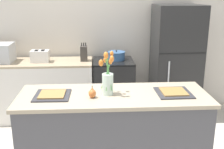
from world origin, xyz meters
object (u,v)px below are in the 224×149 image
object	(u,v)px
cooking_pot	(116,56)
knife_block	(84,53)
plate_setting_right	(174,92)
stove_range	(113,89)
flower_vase	(108,79)
pear_figurine	(92,93)
refrigerator	(175,62)
plate_setting_left	(52,95)
toaster	(40,56)

from	to	relation	value
cooking_pot	knife_block	distance (m)	0.49
cooking_pot	plate_setting_right	bearing A→B (deg)	-75.72
stove_range	cooking_pot	distance (m)	0.52
flower_vase	pear_figurine	bearing A→B (deg)	-150.43
flower_vase	plate_setting_right	distance (m)	0.64
flower_vase	stove_range	bearing A→B (deg)	84.42
refrigerator	plate_setting_left	distance (m)	2.29
pear_figurine	cooking_pot	size ratio (longest dim) A/B	0.43
knife_block	refrigerator	bearing A→B (deg)	-0.42
stove_range	knife_block	distance (m)	0.71
knife_block	toaster	bearing A→B (deg)	-176.74
toaster	plate_setting_right	bearing A→B (deg)	-45.70
pear_figurine	knife_block	world-z (taller)	knife_block
flower_vase	cooking_pot	bearing A→B (deg)	82.83
plate_setting_left	toaster	world-z (taller)	toaster
pear_figurine	knife_block	xyz separation A→B (m)	(-0.14, 1.69, 0.01)
plate_setting_left	cooking_pot	xyz separation A→B (m)	(0.72, 1.66, -0.01)
refrigerator	pear_figurine	world-z (taller)	refrigerator
refrigerator	toaster	xyz separation A→B (m)	(-2.03, -0.03, 0.13)
stove_range	pear_figurine	world-z (taller)	pear_figurine
pear_figurine	stove_range	bearing A→B (deg)	79.87
pear_figurine	knife_block	distance (m)	1.69
plate_setting_left	toaster	distance (m)	1.64
refrigerator	toaster	bearing A→B (deg)	-179.26
plate_setting_right	cooking_pot	distance (m)	1.71
pear_figurine	knife_block	size ratio (longest dim) A/B	0.42
refrigerator	cooking_pot	xyz separation A→B (m)	(-0.90, 0.04, 0.10)
stove_range	plate_setting_right	xyz separation A→B (m)	(0.47, -1.61, 0.52)
plate_setting_right	toaster	xyz separation A→B (m)	(-1.55, 1.59, 0.01)
pear_figurine	plate_setting_right	bearing A→B (deg)	4.92
flower_vase	plate_setting_right	world-z (taller)	flower_vase
pear_figurine	plate_setting_right	world-z (taller)	pear_figurine
refrigerator	toaster	distance (m)	2.03
plate_setting_left	flower_vase	bearing A→B (deg)	1.68
plate_setting_left	toaster	size ratio (longest dim) A/B	1.17
pear_figurine	cooking_pot	xyz separation A→B (m)	(0.35, 1.72, -0.04)
refrigerator	pear_figurine	distance (m)	2.10
cooking_pot	plate_setting_left	bearing A→B (deg)	-113.57
plate_setting_left	knife_block	bearing A→B (deg)	81.77
plate_setting_left	refrigerator	bearing A→B (deg)	44.81
refrigerator	knife_block	world-z (taller)	refrigerator
toaster	plate_setting_left	bearing A→B (deg)	-75.73
plate_setting_right	cooking_pot	size ratio (longest dim) A/B	1.25
plate_setting_right	cooking_pot	bearing A→B (deg)	104.28
toaster	cooking_pot	size ratio (longest dim) A/B	1.07
plate_setting_right	pear_figurine	bearing A→B (deg)	-175.08
cooking_pot	stove_range	bearing A→B (deg)	-137.91
flower_vase	toaster	size ratio (longest dim) A/B	1.50
stove_range	toaster	world-z (taller)	toaster
flower_vase	pear_figurine	size ratio (longest dim) A/B	3.68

